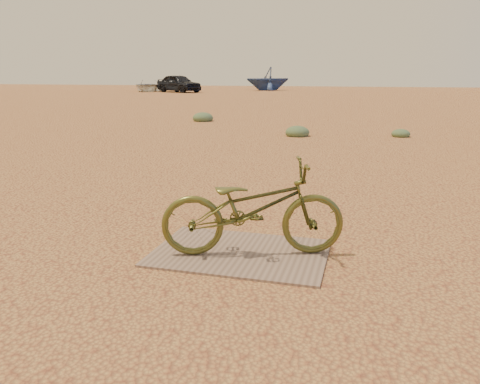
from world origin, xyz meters
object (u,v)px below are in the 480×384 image
(plywood_board, at_px, (240,253))
(boat_near_left, at_px, (149,86))
(boat_far_left, at_px, (268,79))
(bicycle, at_px, (253,208))
(car, at_px, (179,83))

(plywood_board, bearing_deg, boat_near_left, 117.22)
(boat_far_left, bearing_deg, boat_near_left, -94.85)
(bicycle, relative_size, boat_far_left, 0.38)
(boat_far_left, bearing_deg, plywood_board, -20.39)
(plywood_board, xyz_separation_m, car, (-15.82, 36.34, 0.79))
(bicycle, bearing_deg, boat_near_left, 9.38)
(bicycle, bearing_deg, car, 5.69)
(plywood_board, height_order, bicycle, bicycle)
(plywood_board, distance_m, boat_far_left, 44.28)
(boat_near_left, bearing_deg, boat_far_left, 22.38)
(car, xyz_separation_m, boat_far_left, (6.73, 6.98, 0.36))
(boat_far_left, bearing_deg, car, -76.19)
(bicycle, height_order, boat_far_left, boat_far_left)
(plywood_board, distance_m, car, 39.64)
(bicycle, bearing_deg, plywood_board, 68.05)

